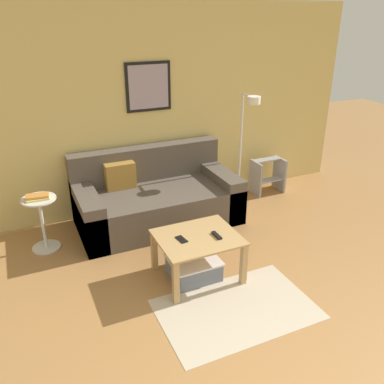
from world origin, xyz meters
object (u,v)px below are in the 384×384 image
remote_control (217,235)px  cell_phone (182,239)px  book_stack (37,197)px  storage_bin (194,267)px  step_stool (268,175)px  floor_lamp (247,134)px  coffee_table (198,244)px  side_table (42,219)px  couch (156,199)px

remote_control → cell_phone: size_ratio=1.07×
book_stack → storage_bin: bearing=-42.0°
cell_phone → step_stool: 2.44m
book_stack → remote_control: book_stack is taller
floor_lamp → cell_phone: 2.02m
cell_phone → step_stool: (1.96, 1.44, -0.20)m
coffee_table → side_table: (-1.32, 1.18, 0.00)m
remote_control → couch: bearing=94.2°
storage_bin → coffee_table: bearing=-16.0°
couch → storage_bin: size_ratio=4.05×
coffee_table → floor_lamp: (1.30, 1.30, 0.60)m
storage_bin → couch: bearing=87.0°
storage_bin → side_table: (-1.28, 1.17, 0.26)m
storage_bin → step_stool: step_stool is taller
remote_control → coffee_table: bearing=155.1°
side_table → coffee_table: bearing=-41.7°
couch → remote_control: size_ratio=12.96×
coffee_table → book_stack: book_stack is taller
storage_bin → side_table: size_ratio=0.79×
couch → step_stool: bearing=5.6°
coffee_table → floor_lamp: floor_lamp is taller
coffee_table → storage_bin: 0.27m
book_stack → step_stool: book_stack is taller
step_stool → book_stack: bearing=-174.9°
coffee_table → side_table: 1.77m
coffee_table → cell_phone: size_ratio=5.55×
coffee_table → cell_phone: cell_phone is taller
couch → cell_phone: (-0.19, -1.27, 0.16)m
remote_control → cell_phone: 0.34m
side_table → step_stool: size_ratio=1.25×
coffee_table → step_stool: bearing=38.9°
coffee_table → step_stool: (1.80, 1.45, -0.10)m
couch → storage_bin: 1.28m
couch → side_table: 1.35m
couch → step_stool: couch is taller
couch → floor_lamp: 1.44m
coffee_table → cell_phone: (-0.17, 0.01, 0.09)m
floor_lamp → couch: bearing=-179.2°
coffee_table → cell_phone: bearing=176.7°
book_stack → remote_control: bearing=-39.8°
step_stool → coffee_table: bearing=-141.1°
couch → book_stack: couch is taller
coffee_table → couch: bearing=88.7°
floor_lamp → coffee_table: bearing=-135.1°
couch → coffee_table: couch is taller
side_table → storage_bin: bearing=-42.3°
couch → remote_control: (0.14, -1.35, 0.17)m
couch → storage_bin: couch is taller
couch → floor_lamp: floor_lamp is taller
coffee_table → floor_lamp: bearing=44.9°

